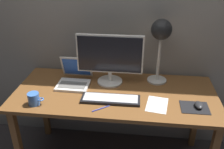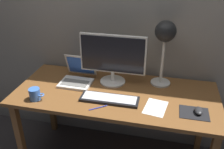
% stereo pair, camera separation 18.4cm
% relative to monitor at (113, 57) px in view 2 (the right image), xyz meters
% --- Properties ---
extents(back_wall, '(4.80, 0.06, 2.60)m').
position_rel_monitor_xyz_m(back_wall, '(0.06, 0.25, 0.33)').
color(back_wall, gray).
rests_on(back_wall, ground).
extents(desk, '(1.60, 0.70, 0.74)m').
position_rel_monitor_xyz_m(desk, '(0.06, -0.15, -0.31)').
color(desk, brown).
rests_on(desk, ground).
extents(monitor, '(0.54, 0.21, 0.42)m').
position_rel_monitor_xyz_m(monitor, '(0.00, 0.00, 0.00)').
color(monitor, silver).
rests_on(monitor, desk).
extents(keyboard_main, '(0.44, 0.14, 0.03)m').
position_rel_monitor_xyz_m(keyboard_main, '(0.04, -0.28, -0.22)').
color(keyboard_main, black).
rests_on(keyboard_main, desk).
extents(laptop, '(0.27, 0.28, 0.22)m').
position_rel_monitor_xyz_m(laptop, '(-0.29, -0.04, -0.17)').
color(laptop, silver).
rests_on(laptop, desk).
extents(desk_lamp, '(0.17, 0.17, 0.54)m').
position_rel_monitor_xyz_m(desk_lamp, '(0.40, 0.07, 0.18)').
color(desk_lamp, beige).
rests_on(desk_lamp, desk).
extents(mousepad, '(0.20, 0.16, 0.00)m').
position_rel_monitor_xyz_m(mousepad, '(0.65, -0.30, -0.23)').
color(mousepad, black).
rests_on(mousepad, desk).
extents(mouse, '(0.06, 0.10, 0.03)m').
position_rel_monitor_xyz_m(mouse, '(0.68, -0.30, -0.21)').
color(mouse, '#28282B').
rests_on(mouse, mousepad).
extents(coffee_mug, '(0.12, 0.08, 0.09)m').
position_rel_monitor_xyz_m(coffee_mug, '(-0.51, -0.39, -0.18)').
color(coffee_mug, '#3F72CC').
rests_on(coffee_mug, desk).
extents(paper_sheet_near_mouse, '(0.18, 0.23, 0.00)m').
position_rel_monitor_xyz_m(paper_sheet_near_mouse, '(0.38, -0.30, -0.23)').
color(paper_sheet_near_mouse, white).
rests_on(paper_sheet_near_mouse, desk).
extents(pen, '(0.12, 0.09, 0.01)m').
position_rel_monitor_xyz_m(pen, '(-0.02, -0.40, -0.23)').
color(pen, '#2633A5').
rests_on(pen, desk).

